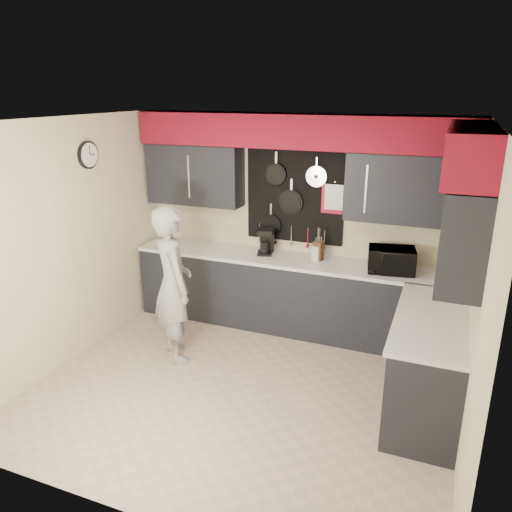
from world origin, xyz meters
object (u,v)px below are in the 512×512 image
at_px(microwave, 391,260).
at_px(knife_block, 318,251).
at_px(utensil_crock, 317,253).
at_px(coffee_maker, 266,241).
at_px(person, 173,285).

relative_size(microwave, knife_block, 2.19).
xyz_separation_m(microwave, utensil_crock, (-0.87, 0.10, -0.05)).
bearing_deg(microwave, coffee_maker, 165.97).
bearing_deg(coffee_maker, person, -133.34).
height_order(microwave, utensil_crock, microwave).
relative_size(microwave, coffee_maker, 1.58).
bearing_deg(coffee_maker, knife_block, -16.11).
distance_m(microwave, person, 2.41).
height_order(utensil_crock, coffee_maker, coffee_maker).
relative_size(knife_block, utensil_crock, 1.29).
distance_m(knife_block, person, 1.76).
height_order(microwave, coffee_maker, coffee_maker).
relative_size(utensil_crock, person, 0.10).
bearing_deg(knife_block, microwave, 5.09).
bearing_deg(knife_block, coffee_maker, -168.20).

